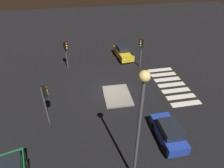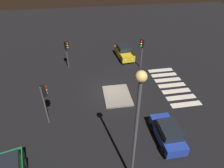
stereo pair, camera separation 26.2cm
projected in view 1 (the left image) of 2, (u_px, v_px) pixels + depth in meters
ground_plane at (112, 91)px, 21.36m from camera, size 80.00×80.00×0.00m
traffic_island at (117, 96)px, 20.62m from camera, size 3.77×2.86×0.18m
car_blue at (169, 132)px, 15.46m from camera, size 3.98×1.88×1.72m
car_yellow at (123, 52)px, 27.64m from camera, size 4.33×2.28×1.83m
traffic_light_north at (66, 49)px, 23.97m from camera, size 0.53×0.54×3.74m
traffic_light_west at (45, 96)px, 15.87m from camera, size 0.54×0.53×3.89m
traffic_light_east at (141, 46)px, 24.09m from camera, size 0.54×0.54×3.94m
street_lamp at (140, 117)px, 10.01m from camera, size 0.56×0.56×8.45m
crosswalk_near at (171, 85)px, 22.44m from camera, size 7.60×3.20×0.02m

